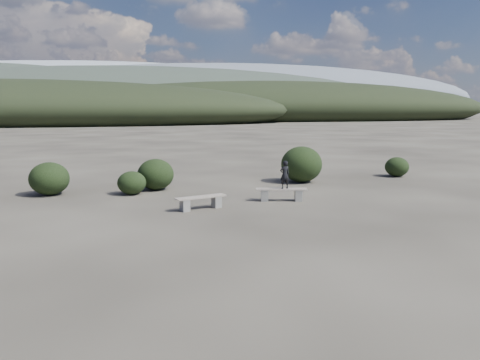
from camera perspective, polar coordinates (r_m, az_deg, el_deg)
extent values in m
plane|color=#2A2621|center=(11.20, 6.97, -8.17)|extent=(1200.00, 1200.00, 0.00)
cube|color=#65635E|center=(14.96, -6.74, -3.08)|extent=(0.32, 0.39, 0.38)
cube|color=#65635E|center=(15.44, -2.89, -2.66)|extent=(0.32, 0.39, 0.38)
cube|color=gray|center=(15.15, -4.80, -2.09)|extent=(1.73, 0.85, 0.05)
cube|color=#65635E|center=(16.48, 3.01, -1.89)|extent=(0.32, 0.39, 0.40)
cube|color=#65635E|center=(16.58, 7.12, -1.88)|extent=(0.32, 0.39, 0.40)
cube|color=gray|center=(16.48, 5.09, -1.13)|extent=(1.82, 0.76, 0.05)
imported|color=black|center=(16.41, 5.47, 0.65)|extent=(0.39, 0.29, 0.98)
ellipsoid|color=black|center=(18.14, -13.06, -0.34)|extent=(1.08, 1.08, 0.88)
ellipsoid|color=black|center=(18.95, -10.25, 0.68)|extent=(1.45, 1.45, 1.24)
ellipsoid|color=black|center=(20.74, 7.51, 1.91)|extent=(1.81, 1.81, 1.58)
ellipsoid|color=black|center=(23.49, 18.58, 1.53)|extent=(1.12, 1.12, 0.93)
ellipsoid|color=black|center=(18.93, -22.23, 0.15)|extent=(1.47, 1.47, 1.24)
ellipsoid|color=black|center=(102.31, -25.12, 7.69)|extent=(110.00, 40.00, 12.00)
ellipsoid|color=black|center=(126.14, 5.07, 8.74)|extent=(120.00, 44.00, 14.00)
ellipsoid|color=#313C31|center=(170.12, -11.77, 9.37)|extent=(190.00, 64.00, 24.00)
ellipsoid|color=slate|center=(318.77, 0.53, 10.02)|extent=(340.00, 110.00, 44.00)
ellipsoid|color=#939CA6|center=(411.01, -16.76, 9.76)|extent=(460.00, 140.00, 56.00)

